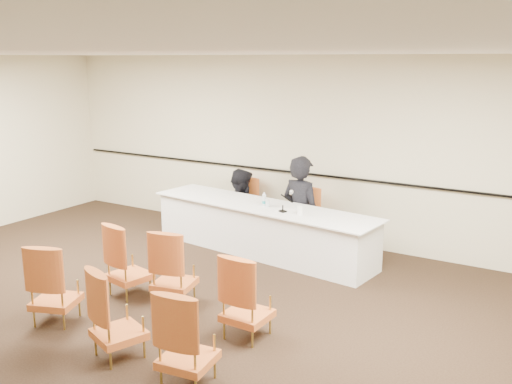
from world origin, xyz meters
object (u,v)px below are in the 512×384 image
aud_chair_front_left (129,259)px  aud_chair_front_mid (174,266)px  panel_table (262,229)px  drinking_glass (268,203)px  panelist_second_chair (241,207)px  aud_chair_back_left (55,283)px  panelist_main_chair (301,219)px  water_bottle (264,199)px  microphone (283,202)px  aud_chair_front_right (247,296)px  coffee_cup (300,211)px  aud_chair_back_right (187,337)px  panelist_second (241,216)px  aud_chair_back_mid (118,313)px  panelist_main (301,217)px

aud_chair_front_left → aud_chair_front_mid: 0.65m
panel_table → drinking_glass: (0.12, -0.05, 0.43)m
panelist_second_chair → aud_chair_back_left: (0.03, -3.93, 0.00)m
panelist_main_chair → water_bottle: size_ratio=4.59×
microphone → aud_chair_back_left: bearing=-92.0°
drinking_glass → microphone: bearing=-23.6°
drinking_glass → aud_chair_front_mid: aud_chair_front_mid is taller
water_bottle → aud_chair_front_left: water_bottle is taller
aud_chair_front_right → coffee_cup: bearing=103.9°
aud_chair_back_left → aud_chair_back_right: (2.07, -0.25, 0.00)m
aud_chair_front_left → panelist_main_chair: bearing=81.2°
water_bottle → drinking_glass: (0.07, -0.02, -0.05)m
panelist_second → aud_chair_front_mid: bearing=118.3°
aud_chair_front_mid → aud_chair_back_mid: bearing=-87.6°
aud_chair_front_mid → aud_chair_front_right: size_ratio=1.00×
aud_chair_front_left → aud_chair_back_right: 2.27m
panelist_main → coffee_cup: 0.87m
water_bottle → panel_table: bearing=151.4°
panel_table → aud_chair_front_mid: bearing=-82.4°
aud_chair_back_mid → aud_chair_back_right: 0.90m
aud_chair_front_mid → panelist_second_chair: bearing=93.9°
panelist_main_chair → water_bottle: (-0.35, -0.55, 0.39)m
water_bottle → panelist_main: bearing=57.4°
panelist_second → microphone: panelist_second is taller
panelist_main → aud_chair_back_mid: (-0.02, -4.00, -0.03)m
aud_chair_front_right → panelist_second_chair: bearing=124.8°
drinking_glass → aud_chair_back_left: size_ratio=0.11×
panelist_second_chair → microphone: 1.60m
aud_chair_back_left → aud_chair_back_right: bearing=-27.5°
drinking_glass → aud_chair_back_mid: size_ratio=0.11×
panel_table → microphone: size_ratio=12.22×
panelist_second → aud_chair_back_left: 3.94m
aud_chair_back_left → drinking_glass: bearing=53.5°
microphone → drinking_glass: microphone is taller
water_bottle → coffee_cup: size_ratio=1.60×
panelist_second → aud_chair_back_right: panelist_second is taller
coffee_cup → aud_chair_back_left: 3.44m
panelist_second_chair → microphone: bearing=-27.2°
microphone → aud_chair_front_mid: bearing=-82.2°
coffee_cup → aud_chair_back_left: bearing=-116.7°
panelist_second → aud_chair_back_left: bearing=102.1°
aud_chair_back_left → water_bottle: bearing=54.7°
coffee_cup → aud_chair_back_right: 3.36m
panelist_main_chair → aud_chair_front_right: (0.86, -2.97, 0.00)m
microphone → aud_chair_back_right: (0.82, -3.32, -0.44)m
panelist_main → aud_chair_front_mid: 2.71m
panelist_main_chair → panelist_second_chair: 1.23m
water_bottle → coffee_cup: water_bottle is taller
panelist_main_chair → aud_chair_back_mid: size_ratio=1.00×
drinking_glass → aud_chair_back_mid: 3.46m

